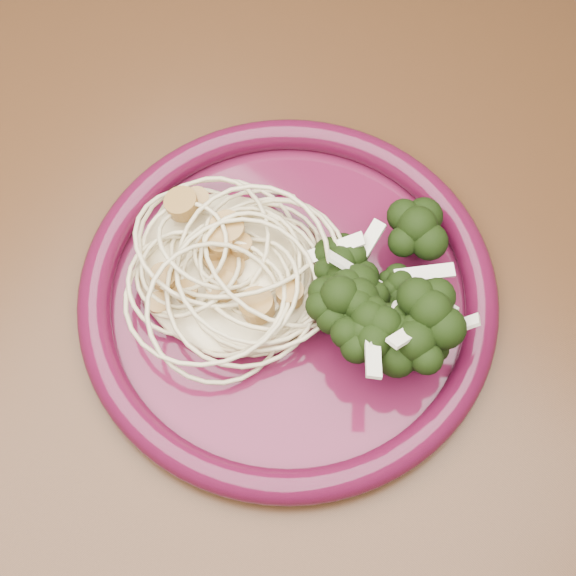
% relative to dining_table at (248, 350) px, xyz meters
% --- Properties ---
extents(dining_table, '(1.20, 0.80, 0.75)m').
position_rel_dining_table_xyz_m(dining_table, '(0.00, 0.00, 0.00)').
color(dining_table, '#472814').
rests_on(dining_table, ground).
extents(dinner_plate, '(0.37, 0.37, 0.02)m').
position_rel_dining_table_xyz_m(dinner_plate, '(0.03, 0.02, 0.11)').
color(dinner_plate, '#4C0F27').
rests_on(dinner_plate, dining_table).
extents(spaghetti_pile, '(0.17, 0.16, 0.03)m').
position_rel_dining_table_xyz_m(spaghetti_pile, '(-0.02, 0.01, 0.12)').
color(spaghetti_pile, beige).
rests_on(spaghetti_pile, dinner_plate).
extents(scallop_cluster, '(0.14, 0.14, 0.04)m').
position_rel_dining_table_xyz_m(scallop_cluster, '(-0.02, 0.01, 0.16)').
color(scallop_cluster, '#A67B3A').
rests_on(scallop_cluster, spaghetti_pile).
extents(broccoli_pile, '(0.13, 0.17, 0.05)m').
position_rel_dining_table_xyz_m(broccoli_pile, '(0.08, 0.04, 0.13)').
color(broccoli_pile, black).
rests_on(broccoli_pile, dinner_plate).
extents(onion_garnish, '(0.09, 0.11, 0.05)m').
position_rel_dining_table_xyz_m(onion_garnish, '(0.08, 0.04, 0.16)').
color(onion_garnish, '#ECE9CA').
rests_on(onion_garnish, broccoli_pile).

